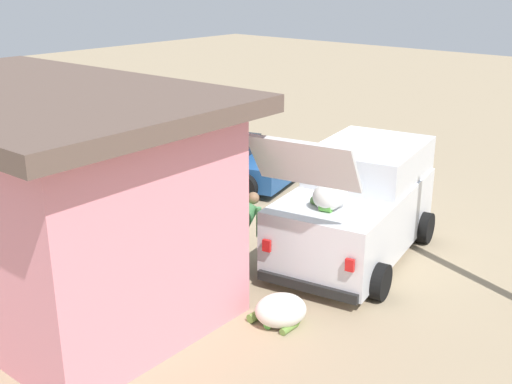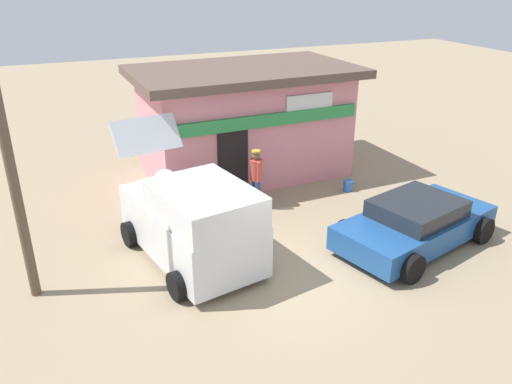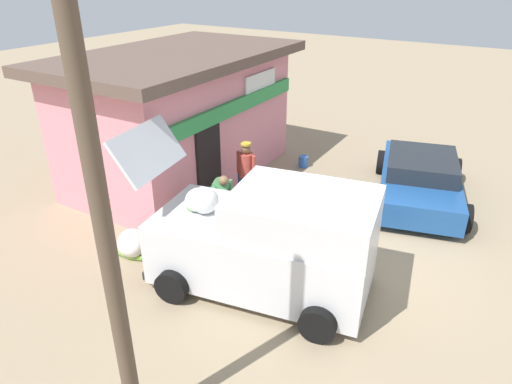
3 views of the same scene
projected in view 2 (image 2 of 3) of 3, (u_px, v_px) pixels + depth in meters
The scene contains 9 objects.
ground_plane at pixel (280, 270), 11.37m from camera, with size 60.00×60.00×0.00m, color #9E896B.
storefront_bar at pixel (245, 121), 16.05m from camera, with size 6.82×4.19×3.38m.
delivery_van at pixel (193, 221), 11.40m from camera, with size 2.77×4.63×2.77m.
parked_sedan at pixel (415, 223), 12.22m from camera, with size 4.41×3.00×1.15m.
vendor_standing at pixel (256, 175), 14.00m from camera, with size 0.38×0.57×1.66m.
customer_bending at pixel (212, 187), 13.48m from camera, with size 0.59×0.66×1.43m.
unloaded_banana_pile at pixel (144, 204), 13.95m from camera, with size 0.95×0.98×0.51m.
paint_bucket at pixel (348, 186), 15.31m from camera, with size 0.28×0.28×0.33m, color blue.
utility_pole at pixel (11, 171), 9.45m from camera, with size 0.20×0.20×5.41m, color brown.
Camera 2 is at (-4.28, -8.73, 6.17)m, focal length 36.05 mm.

